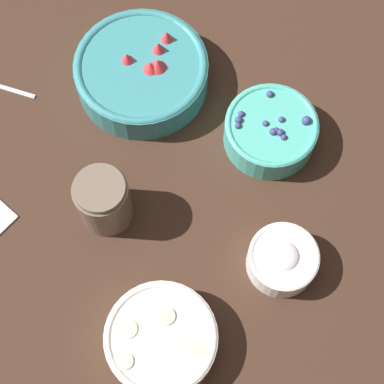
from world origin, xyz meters
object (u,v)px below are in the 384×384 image
(bowl_blueberries, at_px, (271,130))
(bowl_cream, at_px, (283,259))
(bowl_bananas, at_px, (161,339))
(bowl_strawberries, at_px, (142,71))
(jar_chocolate, at_px, (104,201))

(bowl_blueberries, relative_size, bowl_cream, 1.42)
(bowl_blueberries, height_order, bowl_bananas, bowl_blueberries)
(bowl_strawberries, bearing_deg, jar_chocolate, 111.27)
(bowl_strawberries, xyz_separation_m, jar_chocolate, (-0.09, 0.23, 0.01))
(bowl_bananas, distance_m, jar_chocolate, 0.23)
(bowl_bananas, relative_size, bowl_cream, 1.53)
(bowl_strawberries, relative_size, bowl_bananas, 1.38)
(bowl_bananas, xyz_separation_m, jar_chocolate, (0.19, -0.13, 0.02))
(bowl_blueberries, bearing_deg, jar_chocolate, 59.36)
(bowl_cream, xyz_separation_m, jar_chocolate, (0.28, 0.08, 0.02))
(jar_chocolate, bearing_deg, bowl_bananas, 147.03)
(jar_chocolate, bearing_deg, bowl_cream, -164.54)
(bowl_blueberries, height_order, bowl_cream, bowl_blueberries)
(bowl_strawberries, height_order, bowl_bananas, bowl_strawberries)
(bowl_strawberries, distance_m, bowl_blueberries, 0.25)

